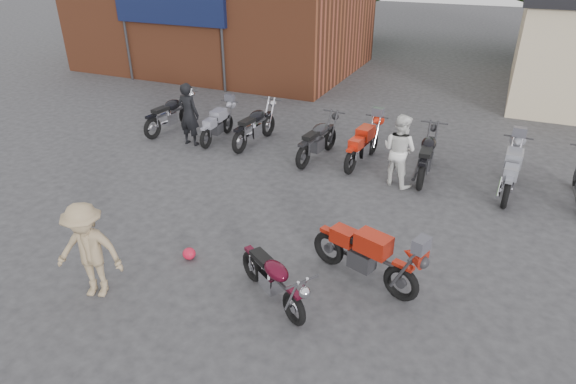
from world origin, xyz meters
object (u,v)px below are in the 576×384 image
at_px(person_dark, 189,114).
at_px(row_bike_6, 511,169).
at_px(row_bike_5, 427,153).
at_px(sportbike, 366,253).
at_px(person_tan, 88,251).
at_px(vintage_motorcycle, 273,276).
at_px(row_bike_0, 170,112).
at_px(row_bike_3, 318,138).
at_px(helmet, 189,254).
at_px(row_bike_2, 255,124).
at_px(row_bike_4, 363,143).
at_px(person_light, 399,150).
at_px(row_bike_1, 217,123).

relative_size(person_dark, row_bike_6, 0.86).
bearing_deg(row_bike_5, sportbike, 175.19).
bearing_deg(person_tan, vintage_motorcycle, 2.94).
relative_size(row_bike_0, row_bike_3, 1.01).
bearing_deg(person_dark, row_bike_0, -27.71).
bearing_deg(helmet, row_bike_2, 105.31).
xyz_separation_m(row_bike_0, row_bike_3, (4.91, -0.16, -0.01)).
bearing_deg(sportbike, row_bike_0, 165.75).
relative_size(helmet, row_bike_5, 0.11).
bearing_deg(row_bike_4, person_tan, 166.75).
xyz_separation_m(vintage_motorcycle, helmet, (-1.94, 0.44, -0.40)).
relative_size(vintage_motorcycle, person_dark, 0.98).
xyz_separation_m(person_light, row_bike_3, (-2.30, 0.67, -0.28)).
bearing_deg(person_light, row_bike_6, -144.81).
height_order(vintage_motorcycle, helmet, vintage_motorcycle).
bearing_deg(row_bike_3, sportbike, -143.16).
relative_size(person_light, person_tan, 1.03).
height_order(person_tan, row_bike_4, person_tan).
bearing_deg(vintage_motorcycle, person_light, 112.91).
xyz_separation_m(helmet, person_light, (2.80, 4.69, 0.77)).
bearing_deg(person_tan, sportbike, 10.93).
xyz_separation_m(person_tan, row_bike_1, (-1.86, 6.90, -0.32)).
relative_size(helmet, person_tan, 0.14).
bearing_deg(row_bike_3, vintage_motorcycle, -158.72).
relative_size(person_dark, row_bike_2, 0.85).
relative_size(helmet, person_dark, 0.13).
height_order(person_dark, row_bike_2, person_dark).
bearing_deg(row_bike_6, person_tan, 140.10).
relative_size(row_bike_2, row_bike_3, 1.02).
relative_size(vintage_motorcycle, row_bike_5, 0.83).
distance_m(helmet, row_bike_0, 7.08).
relative_size(sportbike, row_bike_4, 1.02).
distance_m(row_bike_0, row_bike_2, 2.88).
bearing_deg(row_bike_4, row_bike_2, 95.15).
bearing_deg(person_dark, row_bike_1, -129.45).
relative_size(person_dark, person_light, 1.03).
bearing_deg(helmet, sportbike, 12.13).
bearing_deg(helmet, row_bike_3, 84.73).
distance_m(person_dark, row_bike_2, 1.89).
xyz_separation_m(helmet, row_bike_3, (0.49, 5.36, 0.49)).
bearing_deg(vintage_motorcycle, row_bike_1, 160.63).
distance_m(row_bike_5, row_bike_6, 1.94).
relative_size(row_bike_1, row_bike_2, 0.87).
bearing_deg(row_bike_3, row_bike_2, 89.84).
height_order(helmet, row_bike_2, row_bike_2).
bearing_deg(person_tan, row_bike_3, 61.68).
distance_m(row_bike_0, row_bike_6, 9.70).
bearing_deg(row_bike_2, helmet, -159.97).
bearing_deg(row_bike_4, helmet, 169.64).
distance_m(helmet, row_bike_1, 6.09).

